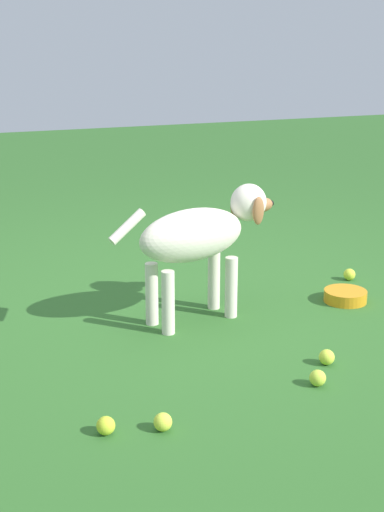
{
  "coord_description": "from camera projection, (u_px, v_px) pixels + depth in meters",
  "views": [
    {
      "loc": [
        -1.26,
        -3.28,
        1.35
      ],
      "look_at": [
        -0.07,
        -0.18,
        0.32
      ],
      "focal_mm": 51.88,
      "sensor_mm": 36.0,
      "label": 1
    }
  ],
  "objects": [
    {
      "name": "water_bowl",
      "position": [
        345.0,
        296.0,
        3.81
      ],
      "size": [
        0.22,
        0.22,
        0.06
      ],
      "primitive_type": "cylinder",
      "color": "orange",
      "rests_on": "ground"
    },
    {
      "name": "tennis_ball_2",
      "position": [
        349.0,
        275.0,
        4.13
      ],
      "size": [
        0.07,
        0.07,
        0.07
      ],
      "primitive_type": "sphere",
      "color": "#CADA35",
      "rests_on": "ground"
    },
    {
      "name": "tennis_ball_0",
      "position": [
        327.0,
        357.0,
        3.09
      ],
      "size": [
        0.07,
        0.07,
        0.07
      ],
      "primitive_type": "sphere",
      "color": "#C9DF3E",
      "rests_on": "ground"
    },
    {
      "name": "tennis_ball_4",
      "position": [
        106.0,
        426.0,
        2.56
      ],
      "size": [
        0.07,
        0.07,
        0.07
      ],
      "primitive_type": "sphere",
      "color": "#C2D630",
      "rests_on": "ground"
    },
    {
      "name": "ground",
      "position": [
        191.0,
        306.0,
        3.75
      ],
      "size": [
        14.0,
        14.0,
        0.0
      ],
      "primitive_type": "plane",
      "color": "#2D6026"
    },
    {
      "name": "tennis_ball_1",
      "position": [
        163.0,
        422.0,
        2.58
      ],
      "size": [
        0.07,
        0.07,
        0.07
      ],
      "primitive_type": "sphere",
      "color": "#CFDF3F",
      "rests_on": "ground"
    },
    {
      "name": "dog",
      "position": [
        201.0,
        235.0,
        3.48
      ],
      "size": [
        0.91,
        0.36,
        0.63
      ],
      "rotation": [
        0.0,
        0.0,
        0.24
      ],
      "color": "silver",
      "rests_on": "ground"
    },
    {
      "name": "tennis_ball_3",
      "position": [
        318.0,
        378.0,
        2.91
      ],
      "size": [
        0.07,
        0.07,
        0.07
      ],
      "primitive_type": "sphere",
      "color": "#BFDB3F",
      "rests_on": "ground"
    }
  ]
}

